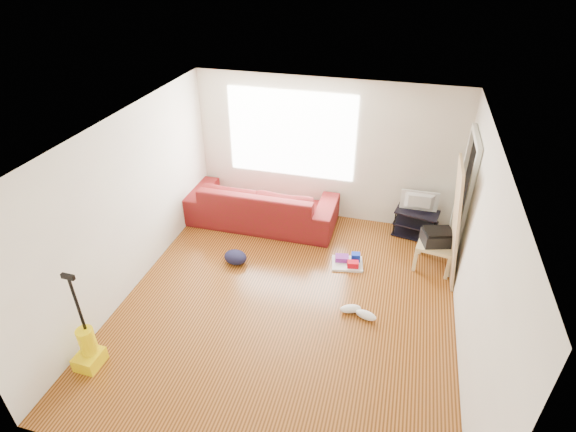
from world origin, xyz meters
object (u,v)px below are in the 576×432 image
(bucket, at_px, (296,237))
(vacuum, at_px, (88,349))
(sofa, at_px, (263,222))
(cleaning_tray, at_px, (348,262))
(tv_stand, at_px, (416,223))
(backpack, at_px, (236,262))
(side_table, at_px, (436,247))

(bucket, bearing_deg, vacuum, -118.26)
(sofa, relative_size, cleaning_tray, 4.90)
(tv_stand, xyz_separation_m, vacuum, (-3.65, -3.79, -0.00))
(cleaning_tray, relative_size, backpack, 1.43)
(backpack, bearing_deg, tv_stand, 41.35)
(side_table, xyz_separation_m, vacuum, (-3.95, -3.01, -0.12))
(vacuum, bearing_deg, tv_stand, 47.51)
(bucket, height_order, backpack, bucket)
(bucket, height_order, vacuum, vacuum)
(sofa, height_order, backpack, sofa)
(cleaning_tray, relative_size, vacuum, 0.40)
(bucket, xyz_separation_m, backpack, (-0.75, -0.91, 0.00))
(bucket, distance_m, cleaning_tray, 1.09)
(bucket, xyz_separation_m, vacuum, (-1.72, -3.20, 0.24))
(tv_stand, xyz_separation_m, backpack, (-2.68, -1.50, -0.25))
(sofa, bearing_deg, side_table, 170.08)
(backpack, bearing_deg, bucket, 62.61)
(side_table, height_order, backpack, side_table)
(tv_stand, relative_size, bucket, 2.97)
(side_table, xyz_separation_m, backpack, (-2.98, -0.72, -0.36))
(tv_stand, height_order, bucket, tv_stand)
(tv_stand, relative_size, vacuum, 0.57)
(side_table, height_order, cleaning_tray, side_table)
(vacuum, bearing_deg, backpack, 68.43)
(side_table, xyz_separation_m, bucket, (-2.23, 0.19, -0.36))
(sofa, relative_size, tv_stand, 3.43)
(tv_stand, distance_m, side_table, 0.85)
(bucket, bearing_deg, backpack, -129.44)
(backpack, bearing_deg, vacuum, -100.92)
(backpack, bearing_deg, sofa, 99.93)
(side_table, distance_m, backpack, 3.09)
(vacuum, bearing_deg, bucket, 63.15)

